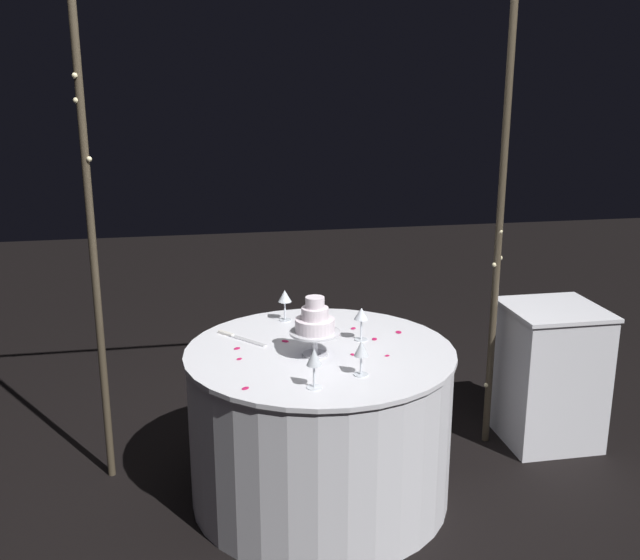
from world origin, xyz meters
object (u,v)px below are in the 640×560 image
object	(u,v)px
wine_glass_3	(314,359)
side_table	(549,374)
wine_glass_0	(361,350)
wine_glass_2	(285,298)
decorative_arch	(306,158)
wine_glass_1	(361,315)
cake_knife	(239,338)
tiered_cake	(315,323)
main_table	(320,424)

from	to	relation	value
wine_glass_3	side_table	bearing A→B (deg)	27.64
wine_glass_0	wine_glass_2	bearing A→B (deg)	105.69
side_table	wine_glass_3	distance (m)	1.64
decorative_arch	wine_glass_0	size ratio (longest dim) A/B	16.20
wine_glass_0	wine_glass_3	bearing A→B (deg)	-156.65
wine_glass_1	cake_knife	bearing A→B (deg)	167.50
tiered_cake	wine_glass_3	bearing A→B (deg)	-100.70
decorative_arch	cake_knife	size ratio (longest dim) A/B	9.92
tiered_cake	wine_glass_1	size ratio (longest dim) A/B	1.70
tiered_cake	wine_glass_1	bearing A→B (deg)	31.28
wine_glass_3	cake_knife	distance (m)	0.67
tiered_cake	wine_glass_1	xyz separation A→B (m)	(0.24, 0.15, -0.03)
wine_glass_1	wine_glass_3	xyz separation A→B (m)	(-0.30, -0.49, 0.00)
wine_glass_1	cake_knife	world-z (taller)	wine_glass_1
wine_glass_1	wine_glass_2	bearing A→B (deg)	131.72
tiered_cake	wine_glass_1	world-z (taller)	tiered_cake
decorative_arch	wine_glass_1	world-z (taller)	decorative_arch
decorative_arch	main_table	world-z (taller)	decorative_arch
wine_glass_0	decorative_arch	bearing A→B (deg)	99.37
main_table	side_table	world-z (taller)	side_table
wine_glass_1	cake_knife	distance (m)	0.57
main_table	side_table	size ratio (longest dim) A/B	1.62
decorative_arch	wine_glass_3	size ratio (longest dim) A/B	14.47
decorative_arch	side_table	world-z (taller)	decorative_arch
tiered_cake	cake_knife	world-z (taller)	tiered_cake
decorative_arch	cake_knife	bearing A→B (deg)	-155.81
cake_knife	decorative_arch	bearing A→B (deg)	24.19
decorative_arch	wine_glass_1	distance (m)	0.77
side_table	wine_glass_1	xyz separation A→B (m)	(-1.08, -0.24, 0.47)
tiered_cake	wine_glass_2	bearing A→B (deg)	97.43
decorative_arch	side_table	bearing A→B (deg)	-1.58
decorative_arch	wine_glass_2	world-z (taller)	decorative_arch
side_table	decorative_arch	bearing A→B (deg)	178.42
side_table	wine_glass_2	distance (m)	1.47
decorative_arch	cake_knife	distance (m)	0.88
side_table	wine_glass_1	size ratio (longest dim) A/B	4.80
wine_glass_2	decorative_arch	bearing A→B (deg)	-34.08
tiered_cake	wine_glass_0	xyz separation A→B (m)	(0.14, -0.25, -0.04)
wine_glass_2	tiered_cake	bearing A→B (deg)	-82.57
main_table	wine_glass_1	world-z (taller)	wine_glass_1
wine_glass_1	wine_glass_3	world-z (taller)	wine_glass_3
tiered_cake	wine_glass_0	world-z (taller)	tiered_cake
wine_glass_1	wine_glass_3	bearing A→B (deg)	-122.04
side_table	wine_glass_2	xyz separation A→B (m)	(-1.39, 0.10, 0.47)
wine_glass_1	cake_knife	size ratio (longest dim) A/B	0.65
decorative_arch	wine_glass_0	xyz separation A→B (m)	(0.11, -0.67, -0.70)
tiered_cake	wine_glass_2	world-z (taller)	tiered_cake
decorative_arch	main_table	xyz separation A→B (m)	(0.00, -0.36, -1.16)
wine_glass_0	main_table	bearing A→B (deg)	109.78
wine_glass_1	wine_glass_2	distance (m)	0.46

